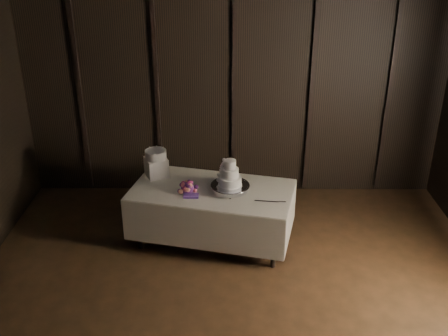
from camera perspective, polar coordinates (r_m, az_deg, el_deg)
room at (r=4.36m, az=1.55°, el=-6.26°), size 6.08×7.08×3.08m
display_table at (r=6.67m, az=-1.29°, el=-4.91°), size 2.17×1.47×0.76m
cake_stand at (r=6.43m, az=0.67°, el=-2.22°), size 0.56×0.56×0.09m
wedding_cake at (r=6.33m, az=0.46°, el=-0.86°), size 0.32×0.28×0.33m
bouquet at (r=6.42m, az=-4.00°, el=-2.13°), size 0.30×0.40×0.19m
box_pedestal at (r=6.84m, az=-7.36°, el=0.10°), size 0.34×0.34×0.25m
small_cake at (r=6.76m, az=-7.44°, el=1.48°), size 0.32×0.32×0.11m
cake_knife at (r=6.24m, az=4.63°, el=-3.63°), size 0.37×0.07×0.01m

